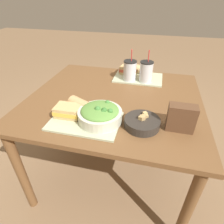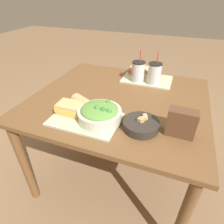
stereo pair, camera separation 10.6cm
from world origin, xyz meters
name	(u,v)px [view 1 (the left image)]	position (x,y,z in m)	size (l,w,h in m)	color
ground_plane	(114,169)	(0.00, 0.00, 0.00)	(12.00, 12.00, 0.00)	#846647
dining_table	(114,109)	(0.00, 0.00, 0.67)	(1.19, 1.07, 0.76)	brown
tray_near	(85,121)	(-0.10, -0.33, 0.77)	(0.40, 0.26, 0.01)	#B2BC99
tray_far	(138,78)	(0.12, 0.36, 0.77)	(0.40, 0.26, 0.01)	#B2BC99
salad_bowl	(100,114)	(-0.01, -0.31, 0.82)	(0.25, 0.25, 0.10)	beige
soup_bowl	(142,122)	(0.22, -0.29, 0.79)	(0.20, 0.20, 0.07)	#2D2823
sandwich_near	(68,111)	(-0.21, -0.30, 0.81)	(0.15, 0.11, 0.06)	tan
baguette_near	(81,105)	(-0.15, -0.24, 0.81)	(0.18, 0.14, 0.08)	tan
sandwich_far	(129,70)	(0.03, 0.42, 0.81)	(0.16, 0.13, 0.06)	tan
baguette_far	(141,69)	(0.13, 0.45, 0.81)	(0.13, 0.08, 0.08)	tan
drink_cup_dark	(130,71)	(0.06, 0.29, 0.85)	(0.10, 0.10, 0.25)	silver
drink_cup_red	(146,72)	(0.19, 0.29, 0.85)	(0.10, 0.10, 0.25)	silver
chip_bag	(181,118)	(0.42, -0.27, 0.84)	(0.14, 0.07, 0.15)	brown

